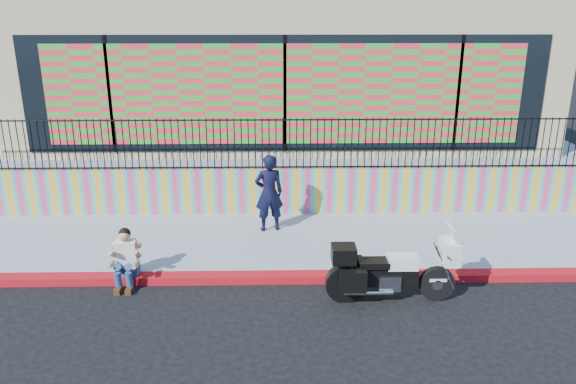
{
  "coord_description": "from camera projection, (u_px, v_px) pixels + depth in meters",
  "views": [
    {
      "loc": [
        -0.19,
        -9.43,
        4.94
      ],
      "look_at": [
        0.02,
        1.2,
        1.36
      ],
      "focal_mm": 35.0,
      "sensor_mm": 36.0,
      "label": 1
    }
  ],
  "objects": [
    {
      "name": "police_motorcycle",
      "position": [
        389.0,
        270.0,
        9.66
      ],
      "size": [
        2.22,
        0.73,
        1.38
      ],
      "color": "black",
      "rests_on": "ground"
    },
    {
      "name": "police_officer",
      "position": [
        269.0,
        193.0,
        12.24
      ],
      "size": [
        0.71,
        0.55,
        1.73
      ],
      "primitive_type": "imported",
      "rotation": [
        0.0,
        0.0,
        3.37
      ],
      "color": "black",
      "rests_on": "sidewalk"
    },
    {
      "name": "ground",
      "position": [
        288.0,
        281.0,
        10.51
      ],
      "size": [
        90.0,
        90.0,
        0.0
      ],
      "primitive_type": "plane",
      "color": "black",
      "rests_on": "ground"
    },
    {
      "name": "metal_fence",
      "position": [
        286.0,
        144.0,
        13.0
      ],
      "size": [
        15.8,
        0.04,
        1.2
      ],
      "primitive_type": null,
      "color": "black",
      "rests_on": "mural_wall"
    },
    {
      "name": "seated_man",
      "position": [
        125.0,
        264.0,
        10.19
      ],
      "size": [
        0.54,
        0.71,
        1.06
      ],
      "color": "navy",
      "rests_on": "ground"
    },
    {
      "name": "elevated_platform",
      "position": [
        283.0,
        143.0,
        18.23
      ],
      "size": [
        16.0,
        10.0,
        1.25
      ],
      "primitive_type": "cube",
      "color": "#9AA1B9",
      "rests_on": "ground"
    },
    {
      "name": "red_curb",
      "position": [
        288.0,
        277.0,
        10.49
      ],
      "size": [
        16.0,
        0.3,
        0.15
      ],
      "primitive_type": "cube",
      "color": "#B70F0D",
      "rests_on": "ground"
    },
    {
      "name": "mural_wall",
      "position": [
        286.0,
        191.0,
        13.37
      ],
      "size": [
        16.0,
        0.2,
        1.1
      ],
      "primitive_type": "cube",
      "color": "#E13B73",
      "rests_on": "sidewalk"
    },
    {
      "name": "storefront_building",
      "position": [
        283.0,
        62.0,
        17.18
      ],
      "size": [
        14.0,
        8.06,
        4.0
      ],
      "color": "tan",
      "rests_on": "elevated_platform"
    },
    {
      "name": "sidewalk",
      "position": [
        287.0,
        242.0,
        12.05
      ],
      "size": [
        16.0,
        3.0,
        0.15
      ],
      "primitive_type": "cube",
      "color": "#9AA1B9",
      "rests_on": "ground"
    }
  ]
}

